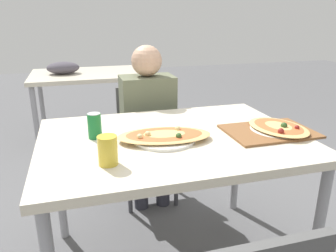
{
  "coord_description": "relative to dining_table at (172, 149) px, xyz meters",
  "views": [
    {
      "loc": [
        -0.44,
        -1.46,
        1.35
      ],
      "look_at": [
        -0.03,
        -0.01,
        0.83
      ],
      "focal_mm": 35.0,
      "sensor_mm": 36.0,
      "label": 1
    }
  ],
  "objects": [
    {
      "name": "person_seated",
      "position": [
        0.03,
        0.68,
        -0.02
      ],
      "size": [
        0.36,
        0.26,
        1.16
      ],
      "rotation": [
        0.0,
        0.0,
        3.14
      ],
      "color": "#2D2D38",
      "rests_on": "ground_plane"
    },
    {
      "name": "pizza_second",
      "position": [
        0.54,
        -0.08,
        0.09
      ],
      "size": [
        0.31,
        0.38,
        0.06
      ],
      "color": "white",
      "rests_on": "dining_table"
    },
    {
      "name": "pizza_main",
      "position": [
        -0.05,
        -0.04,
        0.09
      ],
      "size": [
        0.48,
        0.3,
        0.05
      ],
      "color": "white",
      "rests_on": "dining_table"
    },
    {
      "name": "soda_can",
      "position": [
        -0.37,
        0.08,
        0.13
      ],
      "size": [
        0.07,
        0.07,
        0.12
      ],
      "color": "#197233",
      "rests_on": "dining_table"
    },
    {
      "name": "background_table",
      "position": [
        -0.37,
        2.02,
        0.01
      ],
      "size": [
        1.1,
        0.8,
        0.89
      ],
      "color": "beige",
      "rests_on": "ground_plane"
    },
    {
      "name": "drink_glass",
      "position": [
        -0.34,
        -0.24,
        0.13
      ],
      "size": [
        0.08,
        0.08,
        0.12
      ],
      "color": "gold",
      "rests_on": "dining_table"
    },
    {
      "name": "chair_far_seated",
      "position": [
        0.03,
        0.79,
        -0.22
      ],
      "size": [
        0.4,
        0.4,
        0.84
      ],
      "rotation": [
        0.0,
        0.0,
        3.14
      ],
      "color": "#4C4C4C",
      "rests_on": "ground_plane"
    },
    {
      "name": "dining_table",
      "position": [
        0.0,
        0.0,
        0.0
      ],
      "size": [
        1.29,
        0.93,
        0.77
      ],
      "color": "beige",
      "rests_on": "ground_plane"
    },
    {
      "name": "serving_tray",
      "position": [
        0.49,
        -0.08,
        0.08
      ],
      "size": [
        0.44,
        0.31,
        0.01
      ],
      "color": "brown",
      "rests_on": "dining_table"
    }
  ]
}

